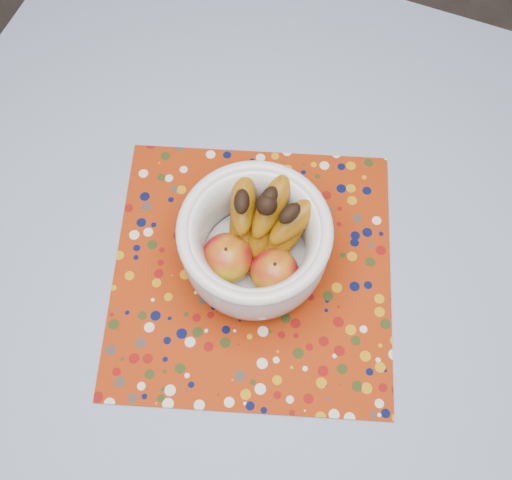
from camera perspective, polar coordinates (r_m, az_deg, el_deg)
table at (r=1.04m, az=0.77°, el=-5.92°), size 1.20×1.20×0.75m
tablecloth at (r=0.96m, az=0.82°, el=-4.52°), size 1.32×1.32×0.01m
placemat at (r=0.97m, az=-0.35°, el=-2.94°), size 0.56×0.56×0.00m
fruit_bowl at (r=0.90m, az=0.18°, el=0.08°), size 0.23×0.23×0.17m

